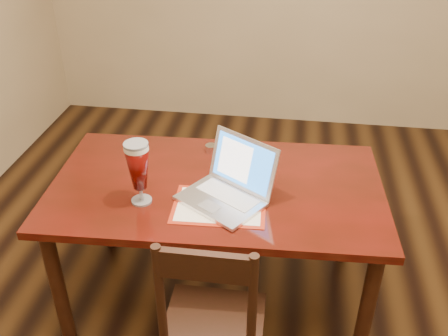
# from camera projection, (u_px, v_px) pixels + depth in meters

# --- Properties ---
(dining_table) EXTENTS (1.62, 0.97, 1.04)m
(dining_table) POSITION_uv_depth(u_px,v_px,m) (215.00, 198.00, 2.42)
(dining_table) COLOR #510F0A
(dining_table) RESTS_ON ground
(dining_chair) EXTENTS (0.41, 0.39, 0.97)m
(dining_chair) POSITION_uv_depth(u_px,v_px,m) (212.00, 327.00, 2.02)
(dining_chair) COLOR black
(dining_chair) RESTS_ON ground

